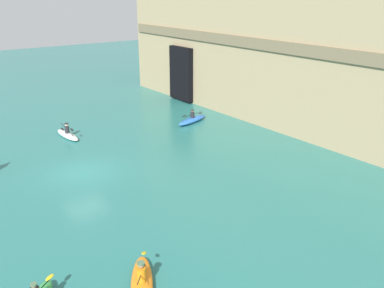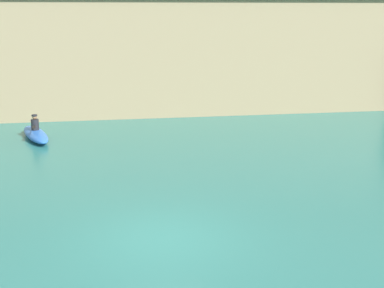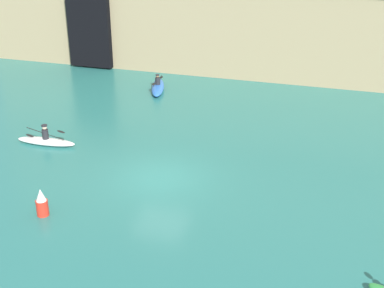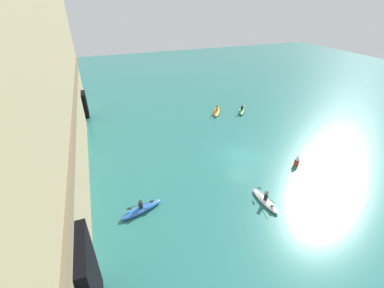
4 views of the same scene
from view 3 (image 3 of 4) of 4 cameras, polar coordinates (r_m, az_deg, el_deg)
name	(u,v)px [view 3 (image 3 of 4)]	position (r m, az deg, el deg)	size (l,w,h in m)	color
ground_plane	(160,178)	(24.43, -3.39, -3.62)	(120.00, 120.00, 0.00)	#28706B
kayak_blue	(158,87)	(35.60, -3.67, 6.10)	(1.82, 3.62, 1.10)	blue
kayak_white	(46,141)	(28.57, -15.30, 0.35)	(3.23, 0.91, 1.09)	white
marker_buoy	(42,203)	(22.22, -15.74, -6.09)	(0.49, 0.49, 1.18)	red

